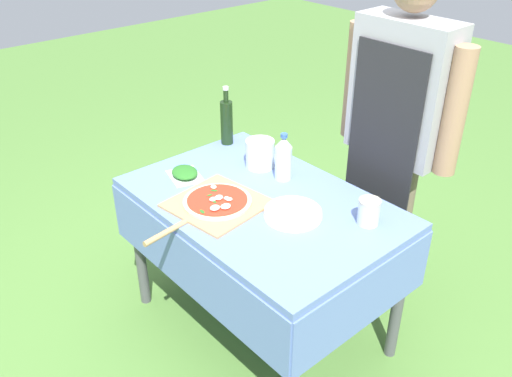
{
  "coord_description": "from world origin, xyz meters",
  "views": [
    {
      "loc": [
        1.52,
        -1.36,
        2.01
      ],
      "look_at": [
        -0.04,
        0.0,
        0.8
      ],
      "focal_mm": 38.0,
      "sensor_mm": 36.0,
      "label": 1
    }
  ],
  "objects": [
    {
      "name": "oil_bottle",
      "position": [
        -0.55,
        0.25,
        0.88
      ],
      "size": [
        0.06,
        0.06,
        0.31
      ],
      "color": "black",
      "rests_on": "prep_table"
    },
    {
      "name": "person_cook",
      "position": [
        0.21,
        0.66,
        1.0
      ],
      "size": [
        0.64,
        0.21,
        1.69
      ],
      "rotation": [
        0.0,
        0.0,
        3.14
      ],
      "color": "#70604C",
      "rests_on": "ground"
    },
    {
      "name": "prep_table",
      "position": [
        0.0,
        0.0,
        0.65
      ],
      "size": [
        1.23,
        0.82,
        0.76
      ],
      "color": "#607AB7",
      "rests_on": "ground"
    },
    {
      "name": "herb_container",
      "position": [
        -0.39,
        -0.14,
        0.78
      ],
      "size": [
        0.21,
        0.18,
        0.04
      ],
      "rotation": [
        0.0,
        0.0,
        -0.27
      ],
      "color": "silver",
      "rests_on": "prep_table"
    },
    {
      "name": "pizza_on_peel",
      "position": [
        -0.09,
        -0.19,
        0.77
      ],
      "size": [
        0.41,
        0.6,
        0.05
      ],
      "rotation": [
        0.0,
        0.0,
        0.13
      ],
      "color": "tan",
      "rests_on": "prep_table"
    },
    {
      "name": "plate_stack",
      "position": [
        0.19,
        0.01,
        0.77
      ],
      "size": [
        0.25,
        0.25,
        0.03
      ],
      "color": "beige",
      "rests_on": "prep_table"
    },
    {
      "name": "sauce_jar",
      "position": [
        0.43,
        0.2,
        0.81
      ],
      "size": [
        0.09,
        0.09,
        0.11
      ],
      "color": "silver",
      "rests_on": "prep_table"
    },
    {
      "name": "ground_plane",
      "position": [
        0.0,
        0.0,
        0.0
      ],
      "size": [
        12.0,
        12.0,
        0.0
      ],
      "primitive_type": "plane",
      "color": "#517F38"
    },
    {
      "name": "mixing_tub",
      "position": [
        -0.24,
        0.2,
        0.83
      ],
      "size": [
        0.14,
        0.14,
        0.14
      ],
      "primitive_type": "cylinder",
      "color": "silver",
      "rests_on": "prep_table"
    },
    {
      "name": "water_bottle",
      "position": [
        -0.08,
        0.2,
        0.86
      ],
      "size": [
        0.08,
        0.08,
        0.23
      ],
      "color": "silver",
      "rests_on": "prep_table"
    }
  ]
}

